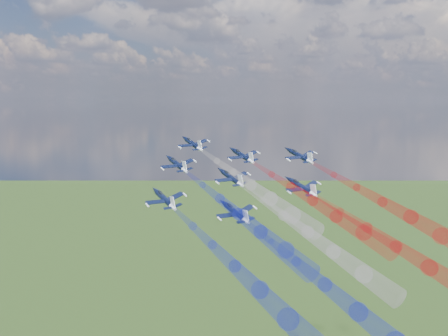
% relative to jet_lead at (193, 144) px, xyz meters
% --- Properties ---
extents(jet_lead, '(17.81, 16.90, 8.84)m').
position_rel_jet_lead_xyz_m(jet_lead, '(0.00, 0.00, 0.00)').
color(jet_lead, black).
extents(trail_lead, '(46.18, 31.78, 19.27)m').
position_rel_jet_lead_xyz_m(trail_lead, '(26.42, -16.48, -8.76)').
color(trail_lead, white).
extents(jet_inner_left, '(17.81, 16.90, 8.84)m').
position_rel_jet_lead_xyz_m(jet_inner_left, '(2.61, -14.53, -4.70)').
color(jet_inner_left, black).
extents(trail_inner_left, '(46.18, 31.78, 19.27)m').
position_rel_jet_lead_xyz_m(trail_inner_left, '(29.03, -31.01, -13.45)').
color(trail_inner_left, '#1925DA').
extents(jet_inner_right, '(17.81, 16.90, 8.84)m').
position_rel_jet_lead_xyz_m(jet_inner_right, '(16.63, 1.18, -3.12)').
color(jet_inner_right, black).
extents(trail_inner_right, '(46.18, 31.78, 19.27)m').
position_rel_jet_lead_xyz_m(trail_inner_right, '(43.06, -15.30, -11.88)').
color(trail_inner_right, red).
extents(jet_outer_left, '(17.81, 16.90, 8.84)m').
position_rel_jet_lead_xyz_m(jet_outer_left, '(8.90, -32.08, -11.18)').
color(jet_outer_left, black).
extents(trail_outer_left, '(46.18, 31.78, 19.27)m').
position_rel_jet_lead_xyz_m(trail_outer_left, '(35.32, -48.56, -19.94)').
color(trail_outer_left, '#1925DA').
extents(jet_center_third, '(17.81, 16.90, 8.84)m').
position_rel_jet_lead_xyz_m(jet_center_third, '(19.02, -12.79, -7.81)').
color(jet_center_third, black).
extents(trail_center_third, '(46.18, 31.78, 19.27)m').
position_rel_jet_lead_xyz_m(trail_center_third, '(45.44, -29.27, -16.57)').
color(trail_center_third, white).
extents(jet_outer_right, '(17.81, 16.90, 8.84)m').
position_rel_jet_lead_xyz_m(jet_outer_right, '(33.16, 6.82, -2.99)').
color(jet_outer_right, black).
extents(trail_outer_right, '(46.18, 31.78, 19.27)m').
position_rel_jet_lead_xyz_m(trail_outer_right, '(59.58, -9.66, -11.75)').
color(trail_outer_right, red).
extents(jet_rear_left, '(17.81, 16.90, 8.84)m').
position_rel_jet_lead_xyz_m(jet_rear_left, '(26.75, -28.09, -13.72)').
color(jet_rear_left, black).
extents(trail_rear_left, '(46.18, 31.78, 19.27)m').
position_rel_jet_lead_xyz_m(trail_rear_left, '(53.17, -44.57, -22.48)').
color(trail_rear_left, '#1925DA').
extents(jet_rear_right, '(17.81, 16.90, 8.84)m').
position_rel_jet_lead_xyz_m(jet_rear_right, '(38.25, -8.78, -9.70)').
color(jet_rear_right, black).
extents(trail_rear_right, '(46.18, 31.78, 19.27)m').
position_rel_jet_lead_xyz_m(trail_rear_right, '(64.68, -25.26, -18.46)').
color(trail_rear_right, red).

